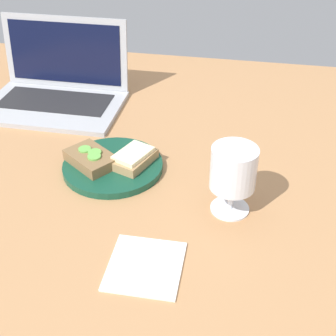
# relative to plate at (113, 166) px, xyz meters

# --- Properties ---
(wooden_table) EXTENTS (1.40, 1.40, 0.03)m
(wooden_table) POSITION_rel_plate_xyz_m (0.05, -0.02, -0.02)
(wooden_table) COLOR #B27F51
(wooden_table) RESTS_ON ground
(plate) EXTENTS (0.22, 0.22, 0.02)m
(plate) POSITION_rel_plate_xyz_m (0.00, 0.00, 0.00)
(plate) COLOR #144733
(plate) RESTS_ON wooden_table
(sandwich_with_cucumber) EXTENTS (0.13, 0.12, 0.03)m
(sandwich_with_cucumber) POSITION_rel_plate_xyz_m (-0.04, -0.01, 0.02)
(sandwich_with_cucumber) COLOR brown
(sandwich_with_cucumber) RESTS_ON plate
(sandwich_with_cheese) EXTENTS (0.10, 0.12, 0.03)m
(sandwich_with_cheese) POSITION_rel_plate_xyz_m (0.04, 0.01, 0.02)
(sandwich_with_cheese) COLOR #A88456
(sandwich_with_cheese) RESTS_ON plate
(wine_glass) EXTENTS (0.09, 0.09, 0.14)m
(wine_glass) POSITION_rel_plate_xyz_m (0.26, -0.09, 0.08)
(wine_glass) COLOR white
(wine_glass) RESTS_ON wooden_table
(laptop) EXTENTS (0.36, 0.26, 0.21)m
(laptop) POSITION_rel_plate_xyz_m (-0.24, 0.29, 0.04)
(laptop) COLOR #ADAFB5
(laptop) RESTS_ON wooden_table
(napkin) EXTENTS (0.13, 0.13, 0.00)m
(napkin) POSITION_rel_plate_xyz_m (0.13, -0.27, -0.01)
(napkin) COLOR white
(napkin) RESTS_ON wooden_table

